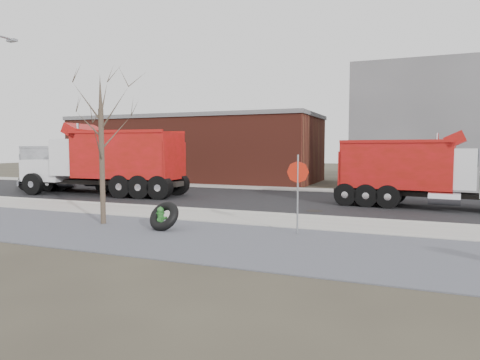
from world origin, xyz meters
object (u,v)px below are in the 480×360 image
at_px(truck_tire, 164,216).
at_px(stop_sign, 298,180).
at_px(dump_truck_red_a, 421,170).
at_px(fire_hydrant, 161,219).
at_px(dump_truck_grey, 71,166).
at_px(dump_truck_red_b, 108,159).

bearing_deg(truck_tire, stop_sign, 11.90).
xyz_separation_m(truck_tire, dump_truck_red_a, (7.77, 8.78, 1.23)).
height_order(fire_hydrant, dump_truck_grey, dump_truck_grey).
bearing_deg(truck_tire, dump_truck_grey, 143.99).
distance_m(truck_tire, dump_truck_red_b, 11.53).
relative_size(fire_hydrant, dump_truck_red_a, 0.09).
bearing_deg(fire_hydrant, stop_sign, -8.16).
relative_size(dump_truck_red_a, dump_truck_grey, 1.21).
height_order(truck_tire, dump_truck_red_a, dump_truck_red_a).
distance_m(truck_tire, dump_truck_red_a, 11.79).
bearing_deg(stop_sign, dump_truck_grey, 171.01).
height_order(stop_sign, dump_truck_red_a, dump_truck_red_a).
bearing_deg(stop_sign, dump_truck_red_b, 168.82).
bearing_deg(truck_tire, dump_truck_red_b, 137.69).
relative_size(fire_hydrant, truck_tire, 0.65).
xyz_separation_m(dump_truck_red_b, dump_truck_grey, (-3.96, 1.33, -0.45)).
relative_size(truck_tire, dump_truck_grey, 0.17).
xyz_separation_m(stop_sign, dump_truck_red_a, (3.58, 7.90, -0.00)).
height_order(truck_tire, dump_truck_red_b, dump_truck_red_b).
height_order(dump_truck_red_a, dump_truck_grey, dump_truck_red_a).
distance_m(fire_hydrant, truck_tire, 0.21).
xyz_separation_m(dump_truck_red_a, dump_truck_grey, (-20.18, 0.24, -0.12)).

